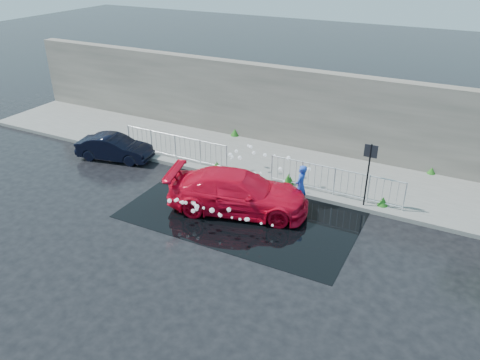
% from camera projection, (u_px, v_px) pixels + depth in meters
% --- Properties ---
extents(ground, '(90.00, 90.00, 0.00)m').
position_uv_depth(ground, '(218.00, 221.00, 16.00)').
color(ground, black).
rests_on(ground, ground).
extents(pavement, '(30.00, 4.00, 0.15)m').
position_uv_depth(pavement, '(276.00, 164.00, 19.92)').
color(pavement, slate).
rests_on(pavement, ground).
extents(curb, '(30.00, 0.25, 0.16)m').
position_uv_depth(curb, '(256.00, 183.00, 18.34)').
color(curb, slate).
rests_on(curb, ground).
extents(retaining_wall, '(30.00, 0.60, 3.50)m').
position_uv_depth(retaining_wall, '(297.00, 108.00, 20.82)').
color(retaining_wall, '#58524A').
rests_on(retaining_wall, pavement).
extents(puddle, '(8.00, 5.00, 0.01)m').
position_uv_depth(puddle, '(244.00, 211.00, 16.59)').
color(puddle, black).
rests_on(puddle, ground).
extents(sign_post, '(0.45, 0.06, 2.50)m').
position_uv_depth(sign_post, '(369.00, 165.00, 15.95)').
color(sign_post, black).
rests_on(sign_post, ground).
extents(railing_left, '(5.05, 0.05, 1.10)m').
position_uv_depth(railing_left, '(175.00, 146.00, 19.95)').
color(railing_left, silver).
rests_on(railing_left, pavement).
extents(railing_right, '(5.05, 0.05, 1.10)m').
position_uv_depth(railing_right, '(334.00, 181.00, 17.09)').
color(railing_right, silver).
rests_on(railing_right, pavement).
extents(weeds, '(12.17, 3.93, 0.44)m').
position_uv_depth(weeds, '(263.00, 162.00, 19.45)').
color(weeds, '#1C5316').
rests_on(weeds, pavement).
extents(water_spray, '(3.55, 5.42, 1.04)m').
position_uv_depth(water_spray, '(235.00, 182.00, 16.89)').
color(water_spray, white).
rests_on(water_spray, ground).
extents(red_car, '(5.29, 3.22, 1.43)m').
position_uv_depth(red_car, '(238.00, 192.00, 16.35)').
color(red_car, red).
rests_on(red_car, ground).
extents(dark_car, '(3.46, 1.83, 1.08)m').
position_uv_depth(dark_car, '(115.00, 148.00, 20.29)').
color(dark_car, black).
rests_on(dark_car, ground).
extents(person, '(0.41, 0.59, 1.58)m').
position_uv_depth(person, '(301.00, 186.00, 16.60)').
color(person, blue).
rests_on(person, ground).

